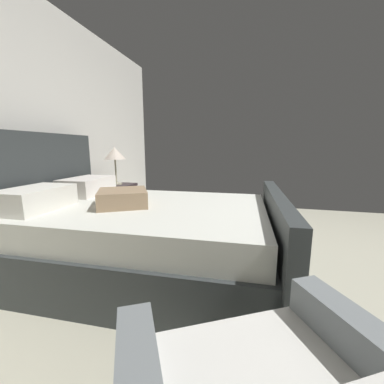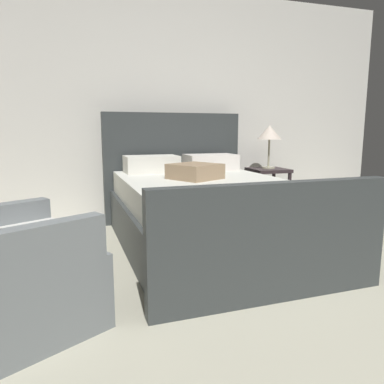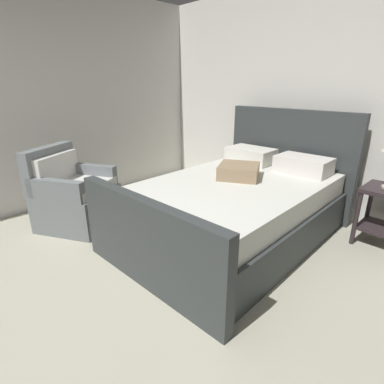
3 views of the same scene
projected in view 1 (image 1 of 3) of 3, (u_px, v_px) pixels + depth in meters
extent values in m
cube|color=#B0AD97|center=(383.00, 284.00, 2.02)|extent=(5.07, 6.72, 0.02)
cube|color=silver|center=(34.00, 126.00, 2.61)|extent=(5.19, 0.12, 2.70)
cube|color=#323738|center=(145.00, 249.00, 2.22)|extent=(1.59, 2.21, 0.40)
cube|color=#323738|center=(37.00, 198.00, 2.38)|extent=(1.63, 0.16, 1.27)
cube|color=#323738|center=(275.00, 241.00, 1.95)|extent=(1.63, 0.16, 0.76)
cube|color=silver|center=(144.00, 217.00, 2.16)|extent=(1.50, 2.15, 0.22)
cube|color=silver|center=(35.00, 199.00, 1.97)|extent=(0.57, 0.38, 0.18)
cube|color=silver|center=(88.00, 186.00, 2.62)|extent=(0.57, 0.38, 0.18)
cube|color=#977C5D|center=(123.00, 198.00, 2.10)|extent=(0.54, 0.54, 0.14)
cube|color=#2C2226|center=(117.00, 186.00, 3.47)|extent=(0.44, 0.44, 0.04)
cube|color=#2C2226|center=(118.00, 213.00, 3.54)|extent=(0.40, 0.40, 0.02)
cylinder|color=#2C2226|center=(123.00, 210.00, 3.29)|extent=(0.04, 0.04, 0.56)
cylinder|color=#2C2226|center=(136.00, 204.00, 3.65)|extent=(0.04, 0.04, 0.56)
cylinder|color=#2C2226|center=(98.00, 208.00, 3.38)|extent=(0.04, 0.04, 0.56)
cylinder|color=#2C2226|center=(113.00, 202.00, 3.75)|extent=(0.04, 0.04, 0.56)
cylinder|color=#B7B293|center=(116.00, 184.00, 3.46)|extent=(0.16, 0.16, 0.02)
cylinder|color=#B7B293|center=(116.00, 171.00, 3.43)|extent=(0.02, 0.02, 0.34)
cone|color=beige|center=(115.00, 153.00, 3.38)|extent=(0.30, 0.30, 0.17)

